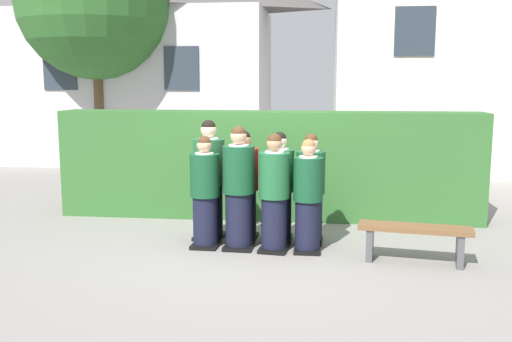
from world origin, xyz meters
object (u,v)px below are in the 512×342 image
student_front_row_0 (205,195)px  student_in_red_blazer (244,188)px  student_front_row_2 (274,196)px  student_rear_row_2 (279,190)px  student_rear_row_0 (209,182)px  student_rear_row_3 (310,191)px  student_front_row_1 (239,191)px  student_front_row_3 (308,199)px  wooden_bench (415,236)px

student_front_row_0 → student_in_red_blazer: (0.48, 0.45, 0.02)m
student_front_row_2 → student_rear_row_2: 0.50m
student_rear_row_0 → student_rear_row_3: 1.47m
student_front_row_1 → student_rear_row_2: (0.52, 0.43, -0.05)m
student_front_row_3 → student_rear_row_0: (-1.44, 0.50, 0.10)m
student_front_row_1 → student_rear_row_2: 0.68m
student_front_row_2 → student_rear_row_2: size_ratio=1.01×
student_rear_row_3 → student_rear_row_2: bearing=174.1°
student_front_row_1 → student_front_row_2: 0.50m
student_front_row_0 → student_rear_row_0: 0.45m
student_front_row_1 → student_front_row_3: bearing=-3.3°
student_front_row_2 → student_front_row_3: student_front_row_2 is taller
student_rear_row_0 → student_rear_row_3: size_ratio=1.11×
student_rear_row_3 → student_rear_row_0: bearing=177.3°
student_front_row_1 → student_rear_row_0: bearing=138.1°
student_front_row_0 → student_front_row_3: bearing=-2.5°
student_front_row_1 → student_rear_row_0: size_ratio=0.97×
student_in_red_blazer → wooden_bench: 2.48m
student_rear_row_3 → student_in_red_blazer: bearing=175.6°
student_front_row_3 → student_rear_row_2: (-0.42, 0.48, 0.03)m
student_front_row_2 → student_rear_row_3: (0.47, 0.45, -0.02)m
student_front_row_2 → student_rear_row_0: size_ratio=0.92×
student_in_red_blazer → wooden_bench: (2.29, -0.85, -0.41)m
student_rear_row_0 → student_rear_row_3: student_rear_row_0 is taller
student_front_row_2 → wooden_bench: size_ratio=1.11×
student_front_row_0 → wooden_bench: (2.77, -0.40, -0.39)m
student_front_row_0 → student_rear_row_3: (1.44, 0.37, 0.01)m
student_front_row_0 → student_front_row_1: size_ratio=0.92×
student_rear_row_0 → student_in_red_blazer: bearing=0.5°
student_front_row_0 → student_in_red_blazer: bearing=42.9°
student_front_row_0 → student_rear_row_0: student_rear_row_0 is taller
student_front_row_3 → student_rear_row_3: 0.44m
wooden_bench → student_front_row_1: bearing=170.3°
student_rear_row_0 → student_front_row_3: bearing=-19.2°
student_front_row_3 → student_rear_row_2: size_ratio=0.97×
student_front_row_0 → wooden_bench: student_front_row_0 is taller
student_front_row_0 → student_front_row_1: student_front_row_1 is taller
student_in_red_blazer → student_rear_row_2: size_ratio=1.01×
student_front_row_2 → student_front_row_1: bearing=172.1°
student_front_row_0 → student_rear_row_2: (1.00, 0.42, 0.01)m
student_front_row_2 → student_rear_row_0: (-0.99, 0.52, 0.07)m
student_front_row_3 → student_in_red_blazer: student_in_red_blazer is taller
student_front_row_0 → student_in_red_blazer: size_ratio=0.97×
student_rear_row_2 → student_in_red_blazer: bearing=176.9°
wooden_bench → student_front_row_3: bearing=166.1°
student_in_red_blazer → student_rear_row_3: size_ratio=1.02×
student_front_row_3 → student_rear_row_0: 1.53m
student_in_red_blazer → student_rear_row_2: (0.51, -0.03, -0.01)m
student_front_row_2 → student_rear_row_0: student_rear_row_0 is taller
student_in_red_blazer → student_front_row_3: bearing=-28.6°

